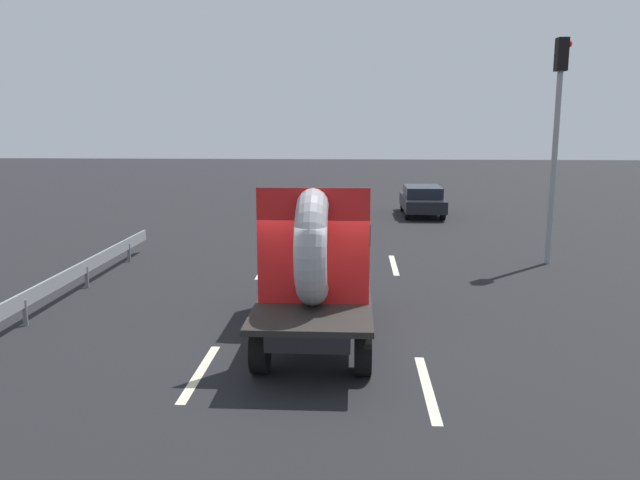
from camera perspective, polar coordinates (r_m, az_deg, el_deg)
ground_plane at (r=11.43m, az=0.19°, el=-10.38°), size 120.00×120.00×0.00m
flatbed_truck at (r=12.35m, az=-0.09°, el=-1.38°), size 2.02×5.17×3.05m
distant_sedan at (r=28.32m, az=9.30°, el=3.65°), size 1.73×4.03×1.31m
traffic_light at (r=19.25m, az=20.81°, el=10.09°), size 0.42×0.36×6.42m
guardrail at (r=15.44m, az=-22.77°, el=-3.59°), size 0.10×11.98×0.71m
lane_dash_left_near at (r=10.84m, az=-10.90°, el=-11.77°), size 0.16×2.44×0.01m
lane_dash_left_far at (r=17.65m, az=-5.24°, el=-2.80°), size 0.16×2.01×0.01m
lane_dash_right_near at (r=10.24m, az=9.75°, el=-13.11°), size 0.16×2.55×0.01m
lane_dash_right_far at (r=18.41m, az=6.74°, el=-2.27°), size 0.16×2.59×0.01m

